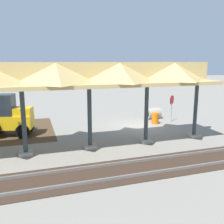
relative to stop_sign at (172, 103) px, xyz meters
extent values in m
plane|color=gray|center=(3.21, 0.53, -1.60)|extent=(120.00, 120.00, 0.00)
cube|color=#9E998E|center=(0.84, 4.27, -1.50)|extent=(0.70, 0.70, 0.20)
cylinder|color=#2D383D|center=(0.84, 4.27, 0.20)|extent=(0.24, 0.24, 3.60)
cube|color=#9E998E|center=(4.36, 4.27, -1.50)|extent=(0.70, 0.70, 0.20)
cylinder|color=#2D383D|center=(4.36, 4.27, 0.20)|extent=(0.24, 0.24, 3.60)
cube|color=#9E998E|center=(7.89, 4.27, -1.50)|extent=(0.70, 0.70, 0.20)
cylinder|color=#2D383D|center=(7.89, 4.27, 0.20)|extent=(0.24, 0.24, 3.60)
cube|color=#9E998E|center=(11.42, 4.27, -1.50)|extent=(0.70, 0.70, 0.20)
cylinder|color=#2D383D|center=(11.42, 4.27, 0.20)|extent=(0.24, 0.24, 3.60)
cube|color=tan|center=(9.65, 4.27, 2.10)|extent=(18.83, 3.20, 0.20)
cube|color=tan|center=(9.65, 4.27, 2.75)|extent=(18.83, 0.20, 1.10)
pyramid|color=tan|center=(2.60, 4.27, 2.75)|extent=(3.17, 3.20, 1.10)
pyramid|color=tan|center=(6.13, 4.27, 2.75)|extent=(3.17, 3.20, 1.10)
pyramid|color=tan|center=(9.65, 4.27, 2.75)|extent=(3.17, 3.20, 1.10)
cube|color=slate|center=(3.21, 7.05, -1.52)|extent=(60.00, 0.08, 0.15)
cube|color=slate|center=(3.21, 8.48, -1.52)|extent=(60.00, 0.08, 0.15)
cube|color=#38281E|center=(3.21, 7.77, -1.58)|extent=(60.00, 2.58, 0.03)
cylinder|color=gray|center=(0.00, 0.00, -0.58)|extent=(0.06, 0.06, 2.03)
cylinder|color=red|center=(0.00, 0.00, 0.25)|extent=(0.64, 0.47, 0.76)
cube|color=#EAB214|center=(12.55, 0.13, -0.63)|extent=(3.41, 1.98, 0.90)
cube|color=#1E262D|center=(12.74, 0.09, 0.52)|extent=(1.53, 1.43, 1.40)
cube|color=#EAB214|center=(11.55, 0.36, 0.07)|extent=(1.37, 1.32, 0.50)
cylinder|color=black|center=(11.34, -0.25, -1.15)|extent=(0.94, 0.49, 0.90)
cylinder|color=black|center=(11.63, 1.01, -1.15)|extent=(0.94, 0.49, 0.90)
cylinder|color=#9E9384|center=(0.87, -1.54, -1.12)|extent=(1.29, 1.05, 0.95)
cylinder|color=black|center=(1.47, -1.48, -1.12)|extent=(0.07, 0.62, 0.62)
cylinder|color=orange|center=(1.60, 0.23, -1.15)|extent=(0.56, 0.56, 0.90)
camera|label=1|loc=(10.94, 17.73, 3.32)|focal=40.00mm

